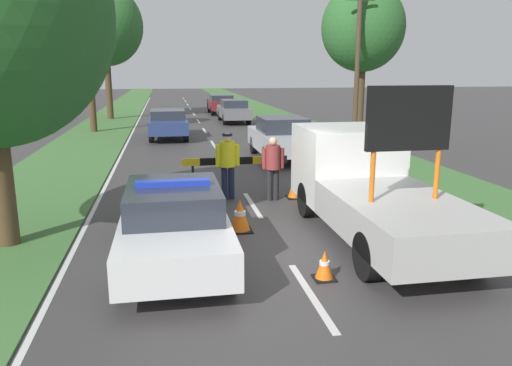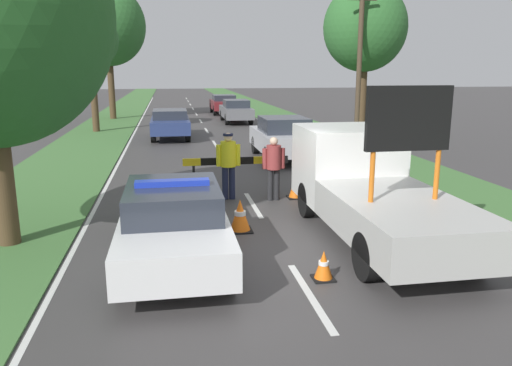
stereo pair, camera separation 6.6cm
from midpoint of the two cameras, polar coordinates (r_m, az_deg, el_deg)
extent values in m
plane|color=#3D3A3A|center=(10.01, 2.69, -6.99)|extent=(160.00, 160.00, 0.00)
cube|color=silver|center=(7.92, 6.42, -12.62)|extent=(0.12, 2.43, 0.01)
cube|color=silver|center=(12.80, -0.18, -2.49)|extent=(0.12, 2.43, 0.01)
cube|color=silver|center=(17.92, -3.03, 1.97)|extent=(0.12, 2.43, 0.01)
cube|color=silver|center=(23.14, -4.60, 4.44)|extent=(0.12, 2.43, 0.01)
cube|color=silver|center=(28.39, -5.60, 5.99)|extent=(0.12, 2.43, 0.01)
cube|color=silver|center=(33.66, -6.29, 7.06)|extent=(0.12, 2.43, 0.01)
cube|color=silver|center=(38.95, -6.79, 7.84)|extent=(0.12, 2.43, 0.01)
cube|color=silver|center=(44.24, -7.18, 8.43)|extent=(0.12, 2.43, 0.01)
cube|color=silver|center=(49.53, -7.48, 8.89)|extent=(0.12, 2.43, 0.01)
cube|color=silver|center=(54.83, -7.73, 9.27)|extent=(0.12, 2.43, 0.01)
cube|color=silver|center=(60.14, -7.93, 9.57)|extent=(0.12, 2.43, 0.01)
cube|color=silver|center=(28.98, -13.54, 5.84)|extent=(0.10, 67.44, 0.01)
cube|color=silver|center=(29.54, 2.02, 6.31)|extent=(0.10, 67.44, 0.01)
cube|color=#427038|center=(29.61, -17.05, 5.80)|extent=(3.46, 120.00, 0.03)
cube|color=#427038|center=(30.41, 5.24, 6.48)|extent=(3.46, 120.00, 0.03)
cube|color=white|center=(9.17, -9.15, -4.91)|extent=(1.83, 4.65, 0.60)
cube|color=#282D38|center=(8.88, -9.27, -1.84)|extent=(1.61, 2.14, 0.49)
cylinder|color=black|center=(10.66, -13.51, -4.24)|extent=(0.24, 0.65, 0.65)
cylinder|color=black|center=(10.67, -4.93, -3.91)|extent=(0.24, 0.65, 0.65)
cylinder|color=black|center=(7.96, -14.75, -10.31)|extent=(0.24, 0.65, 0.65)
cylinder|color=black|center=(7.96, -3.09, -9.86)|extent=(0.24, 0.65, 0.65)
cube|color=#1E38C6|center=(8.81, -9.34, 0.02)|extent=(1.28, 0.24, 0.10)
cube|color=#193399|center=(9.16, -9.16, -4.73)|extent=(1.84, 3.81, 0.10)
cube|color=black|center=(11.46, -9.32, -1.61)|extent=(1.01, 0.08, 0.36)
cube|color=white|center=(11.88, 10.50, 2.27)|extent=(2.13, 2.07, 1.69)
cube|color=#232833|center=(12.77, 8.99, 4.45)|extent=(1.81, 0.04, 0.74)
cube|color=#B2B2AD|center=(9.38, 16.51, -4.00)|extent=(2.13, 3.78, 0.71)
cylinder|color=#D16619|center=(8.93, 13.31, 0.67)|extent=(0.09, 0.09, 0.90)
cylinder|color=#D16619|center=(9.48, 20.15, 0.92)|extent=(0.09, 0.09, 0.90)
cube|color=black|center=(9.04, 17.25, 7.06)|extent=(1.53, 0.12, 1.12)
cylinder|color=black|center=(11.77, 6.00, -1.90)|extent=(0.24, 0.81, 0.81)
cylinder|color=black|center=(12.41, 14.45, -1.47)|extent=(0.24, 0.81, 0.81)
cylinder|color=black|center=(8.46, 12.80, -8.17)|extent=(0.24, 0.81, 0.81)
cylinder|color=black|center=(9.33, 23.69, -6.96)|extent=(0.24, 0.81, 0.81)
cylinder|color=black|center=(13.86, -6.97, 0.33)|extent=(0.07, 0.07, 0.81)
cylinder|color=black|center=(14.16, 2.58, 0.69)|extent=(0.07, 0.07, 0.81)
cube|color=yellow|center=(13.76, -7.23, 2.38)|extent=(0.49, 0.08, 0.20)
cube|color=black|center=(13.79, -5.20, 2.45)|extent=(0.49, 0.08, 0.20)
cube|color=yellow|center=(13.83, -3.17, 2.52)|extent=(0.49, 0.08, 0.20)
cube|color=black|center=(13.90, -1.16, 2.58)|extent=(0.49, 0.08, 0.20)
cube|color=yellow|center=(13.98, 0.83, 2.65)|extent=(0.49, 0.08, 0.20)
cube|color=black|center=(14.08, 2.79, 2.70)|extent=(0.49, 0.08, 0.20)
cylinder|color=#191E38|center=(13.28, -3.40, 0.01)|extent=(0.17, 0.17, 0.89)
cylinder|color=#191E38|center=(13.30, -2.62, 0.04)|extent=(0.17, 0.17, 0.89)
cylinder|color=yellow|center=(13.14, -3.05, 3.33)|extent=(0.41, 0.41, 0.67)
cylinder|color=yellow|center=(13.12, -4.15, 3.15)|extent=(0.13, 0.13, 0.57)
cylinder|color=yellow|center=(13.17, -1.95, 3.22)|extent=(0.13, 0.13, 0.57)
sphere|color=beige|center=(13.07, -3.07, 5.26)|extent=(0.23, 0.23, 0.23)
cylinder|color=#141933|center=(13.06, -3.08, 5.54)|extent=(0.26, 0.26, 0.06)
cylinder|color=#232326|center=(13.16, 1.78, -0.20)|extent=(0.16, 0.16, 0.84)
cylinder|color=#232326|center=(13.20, 2.52, -0.17)|extent=(0.16, 0.16, 0.84)
cylinder|color=maroon|center=(13.03, 2.18, 2.96)|extent=(0.38, 0.38, 0.63)
cylinder|color=maroon|center=(12.99, 1.14, 2.79)|extent=(0.13, 0.13, 0.53)
cylinder|color=maroon|center=(13.09, 3.20, 2.85)|extent=(0.13, 0.13, 0.53)
sphere|color=beige|center=(12.96, 2.19, 4.80)|extent=(0.22, 0.22, 0.22)
cube|color=black|center=(10.78, -1.64, -5.41)|extent=(0.51, 0.51, 0.03)
cone|color=orange|center=(10.68, -1.65, -3.63)|extent=(0.43, 0.43, 0.67)
cylinder|color=white|center=(10.67, -1.66, -3.46)|extent=(0.24, 0.24, 0.09)
cube|color=black|center=(15.21, 8.27, -0.09)|extent=(0.41, 0.41, 0.03)
cone|color=orange|center=(15.15, 8.31, 0.95)|extent=(0.35, 0.35, 0.54)
cylinder|color=white|center=(15.14, 8.31, 1.05)|extent=(0.20, 0.20, 0.07)
cube|color=black|center=(13.52, 4.68, -1.64)|extent=(0.44, 0.44, 0.03)
cone|color=orange|center=(13.45, 4.71, -0.39)|extent=(0.37, 0.37, 0.57)
cylinder|color=white|center=(13.44, 4.71, -0.28)|extent=(0.21, 0.21, 0.08)
cube|color=black|center=(8.49, 7.91, -10.74)|extent=(0.36, 0.36, 0.03)
cone|color=orange|center=(8.40, 7.96, -9.18)|extent=(0.30, 0.30, 0.47)
cylinder|color=white|center=(8.39, 7.97, -9.03)|extent=(0.17, 0.17, 0.07)
cube|color=black|center=(14.34, 7.06, -0.85)|extent=(0.38, 0.38, 0.03)
cone|color=orange|center=(14.28, 7.09, 0.19)|extent=(0.32, 0.32, 0.50)
cylinder|color=white|center=(14.28, 7.09, 0.29)|extent=(0.18, 0.18, 0.07)
cube|color=#B2B2B7|center=(19.30, 3.18, 4.87)|extent=(1.91, 4.40, 0.70)
cube|color=#282D38|center=(19.10, 3.30, 6.68)|extent=(1.68, 2.02, 0.56)
cylinder|color=black|center=(20.51, 0.04, 4.37)|extent=(0.24, 0.70, 0.70)
cylinder|color=black|center=(20.86, 4.57, 4.47)|extent=(0.24, 0.70, 0.70)
cylinder|color=black|center=(17.87, 1.54, 3.09)|extent=(0.24, 0.70, 0.70)
cylinder|color=black|center=(18.26, 6.68, 3.22)|extent=(0.24, 0.70, 0.70)
cube|color=navy|center=(25.48, -9.70, 6.63)|extent=(1.85, 4.60, 0.62)
cube|color=#282D38|center=(25.29, -9.74, 7.77)|extent=(1.63, 2.12, 0.43)
cylinder|color=black|center=(26.94, -11.42, 6.23)|extent=(0.24, 0.76, 0.76)
cylinder|color=black|center=(26.94, -7.97, 6.36)|extent=(0.24, 0.76, 0.76)
cylinder|color=black|center=(24.11, -11.57, 5.46)|extent=(0.24, 0.76, 0.76)
cylinder|color=black|center=(24.11, -7.73, 5.61)|extent=(0.24, 0.76, 0.76)
cube|color=slate|center=(32.63, -2.25, 8.11)|extent=(1.72, 4.58, 0.65)
cube|color=#282D38|center=(32.45, -2.23, 9.07)|extent=(1.52, 2.11, 0.47)
cylinder|color=black|center=(33.97, -3.82, 7.74)|extent=(0.24, 0.69, 0.69)
cylinder|color=black|center=(34.16, -1.32, 7.79)|extent=(0.24, 0.69, 0.69)
cylinder|color=black|center=(31.16, -3.26, 7.28)|extent=(0.24, 0.69, 0.69)
cylinder|color=black|center=(31.37, -0.55, 7.33)|extent=(0.24, 0.69, 0.69)
cube|color=maroon|center=(38.97, -3.66, 8.93)|extent=(1.86, 4.39, 0.64)
cube|color=#282D38|center=(38.80, -3.65, 9.70)|extent=(1.63, 2.02, 0.42)
cylinder|color=black|center=(40.26, -5.02, 8.58)|extent=(0.24, 0.76, 0.76)
cylinder|color=black|center=(40.43, -2.71, 8.63)|extent=(0.24, 0.76, 0.76)
cylinder|color=black|center=(37.56, -4.66, 8.28)|extent=(0.24, 0.76, 0.76)
cylinder|color=black|center=(37.74, -2.19, 8.33)|extent=(0.24, 0.76, 0.76)
cylinder|color=#4C3823|center=(36.07, -16.15, 10.45)|extent=(0.43, 0.43, 4.31)
ellipsoid|color=#2D662D|center=(36.15, -16.56, 16.85)|extent=(5.02, 5.02, 5.27)
cylinder|color=#4C3823|center=(28.89, -17.95, 9.35)|extent=(0.37, 0.37, 3.82)
ellipsoid|color=#2D662D|center=(28.89, -18.38, 15.32)|extent=(2.96, 2.96, 3.11)
cylinder|color=#4C3823|center=(23.17, 12.05, 8.93)|extent=(0.39, 0.39, 3.80)
ellipsoid|color=#2D662D|center=(23.19, 12.44, 16.99)|extent=(3.62, 3.62, 3.80)
cylinder|color=#4C3823|center=(10.77, -26.82, 0.34)|extent=(0.42, 0.42, 2.64)
cylinder|color=#473828|center=(21.04, 11.78, 12.58)|extent=(0.20, 0.20, 6.74)
camera|label=1|loc=(0.03, -89.82, 0.04)|focal=35.00mm
camera|label=2|loc=(0.03, 90.18, -0.04)|focal=35.00mm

